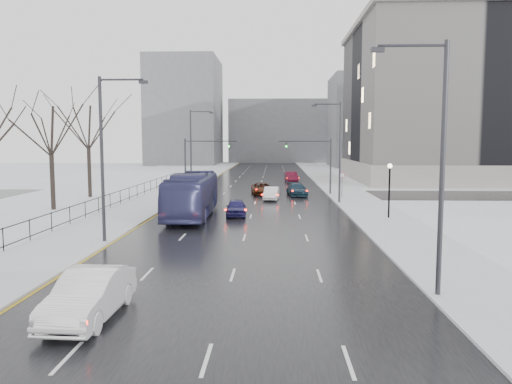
# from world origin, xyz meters

# --- Properties ---
(road) EXTENTS (16.00, 150.00, 0.04)m
(road) POSITION_xyz_m (0.00, 60.00, 0.02)
(road) COLOR black
(road) RESTS_ON ground
(cross_road) EXTENTS (130.00, 10.00, 0.04)m
(cross_road) POSITION_xyz_m (0.00, 48.00, 0.02)
(cross_road) COLOR black
(cross_road) RESTS_ON ground
(sidewalk_left) EXTENTS (5.00, 150.00, 0.16)m
(sidewalk_left) POSITION_xyz_m (-10.50, 60.00, 0.08)
(sidewalk_left) COLOR silver
(sidewalk_left) RESTS_ON ground
(sidewalk_right) EXTENTS (5.00, 150.00, 0.16)m
(sidewalk_right) POSITION_xyz_m (10.50, 60.00, 0.08)
(sidewalk_right) COLOR silver
(sidewalk_right) RESTS_ON ground
(park_strip) EXTENTS (14.00, 150.00, 0.12)m
(park_strip) POSITION_xyz_m (-20.00, 60.00, 0.06)
(park_strip) COLOR white
(park_strip) RESTS_ON ground
(tree_park_d) EXTENTS (8.75, 8.75, 12.50)m
(tree_park_d) POSITION_xyz_m (-17.80, 34.00, 0.00)
(tree_park_d) COLOR black
(tree_park_d) RESTS_ON ground
(tree_park_e) EXTENTS (9.45, 9.45, 13.50)m
(tree_park_e) POSITION_xyz_m (-18.20, 44.00, 0.00)
(tree_park_e) COLOR black
(tree_park_e) RESTS_ON ground
(iron_fence) EXTENTS (0.06, 70.00, 1.30)m
(iron_fence) POSITION_xyz_m (-13.00, 30.00, 0.91)
(iron_fence) COLOR black
(iron_fence) RESTS_ON sidewalk_left
(streetlight_r_near) EXTENTS (2.95, 0.25, 10.00)m
(streetlight_r_near) POSITION_xyz_m (8.17, 10.00, 5.62)
(streetlight_r_near) COLOR #2D2D33
(streetlight_r_near) RESTS_ON ground
(streetlight_r_mid) EXTENTS (2.95, 0.25, 10.00)m
(streetlight_r_mid) POSITION_xyz_m (8.17, 40.00, 5.62)
(streetlight_r_mid) COLOR #2D2D33
(streetlight_r_mid) RESTS_ON ground
(streetlight_l_near) EXTENTS (2.95, 0.25, 10.00)m
(streetlight_l_near) POSITION_xyz_m (-8.17, 20.00, 5.62)
(streetlight_l_near) COLOR #2D2D33
(streetlight_l_near) RESTS_ON ground
(streetlight_l_far) EXTENTS (2.95, 0.25, 10.00)m
(streetlight_l_far) POSITION_xyz_m (-8.17, 52.00, 5.62)
(streetlight_l_far) COLOR #2D2D33
(streetlight_l_far) RESTS_ON ground
(lamppost_r_mid) EXTENTS (0.36, 0.36, 4.28)m
(lamppost_r_mid) POSITION_xyz_m (11.00, 30.00, 2.94)
(lamppost_r_mid) COLOR black
(lamppost_r_mid) RESTS_ON sidewalk_right
(mast_signal_right) EXTENTS (6.10, 0.33, 6.50)m
(mast_signal_right) POSITION_xyz_m (7.33, 48.00, 4.11)
(mast_signal_right) COLOR #2D2D33
(mast_signal_right) RESTS_ON ground
(mast_signal_left) EXTENTS (6.10, 0.33, 6.50)m
(mast_signal_left) POSITION_xyz_m (-7.33, 48.00, 4.11)
(mast_signal_left) COLOR #2D2D33
(mast_signal_left) RESTS_ON ground
(no_uturn_sign) EXTENTS (0.60, 0.06, 2.70)m
(no_uturn_sign) POSITION_xyz_m (9.20, 44.00, 2.30)
(no_uturn_sign) COLOR #2D2D33
(no_uturn_sign) RESTS_ON sidewalk_right
(civic_building) EXTENTS (41.00, 31.00, 24.80)m
(civic_building) POSITION_xyz_m (35.00, 72.00, 11.21)
(civic_building) COLOR gray
(civic_building) RESTS_ON ground
(bldg_far_right) EXTENTS (24.00, 20.00, 22.00)m
(bldg_far_right) POSITION_xyz_m (28.00, 115.00, 11.00)
(bldg_far_right) COLOR slate
(bldg_far_right) RESTS_ON ground
(bldg_far_left) EXTENTS (18.00, 22.00, 28.00)m
(bldg_far_left) POSITION_xyz_m (-22.00, 125.00, 14.00)
(bldg_far_left) COLOR slate
(bldg_far_left) RESTS_ON ground
(bldg_far_center) EXTENTS (30.00, 18.00, 18.00)m
(bldg_far_center) POSITION_xyz_m (4.00, 140.00, 9.00)
(bldg_far_center) COLOR slate
(bldg_far_center) RESTS_ON ground
(sedan_left_near) EXTENTS (1.92, 5.15, 1.68)m
(sedan_left_near) POSITION_xyz_m (-4.50, 7.15, 0.88)
(sedan_left_near) COLOR white
(sedan_left_near) RESTS_ON road
(bus) EXTENTS (3.29, 12.88, 3.57)m
(bus) POSITION_xyz_m (-4.80, 30.84, 1.82)
(bus) COLOR navy
(bus) RESTS_ON road
(sedan_center_near) EXTENTS (1.81, 4.08, 1.36)m
(sedan_center_near) POSITION_xyz_m (-1.23, 31.36, 0.72)
(sedan_center_near) COLOR navy
(sedan_center_near) RESTS_ON road
(sedan_right_near) EXTENTS (1.76, 4.24, 1.36)m
(sedan_right_near) POSITION_xyz_m (1.63, 42.63, 0.72)
(sedan_right_near) COLOR white
(sedan_right_near) RESTS_ON road
(sedan_right_cross) EXTENTS (2.78, 5.04, 1.34)m
(sedan_right_cross) POSITION_xyz_m (0.50, 48.05, 0.71)
(sedan_right_cross) COLOR #421C0B
(sedan_right_cross) RESTS_ON road
(sedan_right_far) EXTENTS (2.49, 4.97, 1.39)m
(sedan_right_far) POSITION_xyz_m (4.50, 46.78, 0.73)
(sedan_right_far) COLOR #13293A
(sedan_right_far) RESTS_ON road
(sedan_right_distant) EXTENTS (2.05, 4.90, 1.57)m
(sedan_right_distant) POSITION_xyz_m (4.50, 65.57, 0.83)
(sedan_right_distant) COLOR #4C0D1E
(sedan_right_distant) RESTS_ON road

